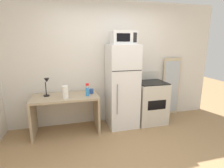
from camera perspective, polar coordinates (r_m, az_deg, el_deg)
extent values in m
plane|color=#9E7A51|center=(2.88, 7.98, -24.62)|extent=(12.00, 12.00, 0.00)
cube|color=silver|center=(3.91, -0.98, 6.59)|extent=(5.00, 0.10, 2.60)
cube|color=tan|center=(3.54, -14.88, -4.03)|extent=(1.26, 0.63, 0.04)
cube|color=tan|center=(3.73, -24.04, -10.03)|extent=(0.04, 0.63, 0.71)
cube|color=tan|center=(3.71, -4.99, -8.96)|extent=(0.04, 0.63, 0.71)
cylinder|color=black|center=(3.63, -20.35, -3.52)|extent=(0.11, 0.11, 0.02)
cylinder|color=black|center=(3.60, -20.53, -1.40)|extent=(0.02, 0.02, 0.26)
cone|color=black|center=(3.54, -20.30, 1.17)|extent=(0.10, 0.10, 0.08)
cylinder|color=white|center=(3.35, -14.85, -2.57)|extent=(0.11, 0.11, 0.24)
cylinder|color=#264C99|center=(3.59, -6.67, -2.31)|extent=(0.08, 0.08, 0.09)
cylinder|color=#2D8CEA|center=(3.43, -7.94, -2.52)|extent=(0.06, 0.06, 0.16)
cylinder|color=white|center=(3.41, -8.00, -0.86)|extent=(0.02, 0.02, 0.04)
cube|color=red|center=(3.39, -8.00, -0.17)|extent=(0.06, 0.03, 0.04)
cube|color=white|center=(3.70, 3.29, -0.80)|extent=(0.60, 0.59, 1.72)
cube|color=black|center=(3.34, 4.95, 4.26)|extent=(0.59, 0.00, 0.01)
cylinder|color=gray|center=(3.41, 1.76, -5.06)|extent=(0.02, 0.02, 0.60)
cube|color=silver|center=(3.57, 3.61, 14.69)|extent=(0.46, 0.34, 0.26)
cube|color=black|center=(3.39, 3.72, 14.76)|extent=(0.26, 0.01, 0.15)
cube|color=black|center=(3.46, 7.46, 14.65)|extent=(0.07, 0.01, 0.18)
cube|color=beige|center=(4.06, 12.19, -5.81)|extent=(0.64, 0.60, 0.90)
cube|color=black|center=(3.93, 12.52, 0.54)|extent=(0.61, 0.58, 0.02)
cube|color=beige|center=(4.16, 10.85, 2.72)|extent=(0.64, 0.04, 0.18)
cube|color=black|center=(3.79, 14.28, -6.59)|extent=(0.41, 0.01, 0.20)
cube|color=#C6B793|center=(4.53, 18.44, -0.88)|extent=(0.44, 0.03, 1.40)
cube|color=#B2BCC6|center=(4.51, 18.55, -0.93)|extent=(0.39, 0.00, 1.26)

